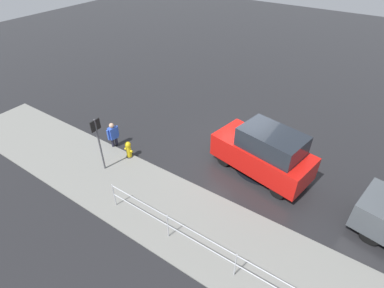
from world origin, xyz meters
TOP-DOWN VIEW (x-y plane):
  - ground_plane at (0.00, 0.00)m, footprint 60.00×60.00m
  - kerb_strip at (0.00, 4.20)m, footprint 24.00×3.20m
  - moving_hatchback at (-1.26, 0.47)m, footprint 4.15×2.41m
  - fire_hydrant at (3.85, 2.76)m, footprint 0.42×0.31m
  - pedestrian at (4.95, 2.54)m, footprint 0.31×0.56m
  - metal_railing at (-1.25, 5.06)m, footprint 7.15×0.04m
  - sign_post at (4.14, 3.90)m, footprint 0.07×0.44m
  - puddle_patch at (-1.20, 0.02)m, footprint 2.52×2.52m

SIDE VIEW (x-z plane):
  - ground_plane at x=0.00m, z-range 0.00..0.00m
  - puddle_patch at x=-1.20m, z-range 0.00..0.01m
  - kerb_strip at x=0.00m, z-range 0.00..0.04m
  - fire_hydrant at x=3.85m, z-range 0.00..0.80m
  - pedestrian at x=4.95m, z-range 0.07..1.29m
  - metal_railing at x=-1.25m, z-range 0.20..1.25m
  - moving_hatchback at x=-1.26m, z-range 0.00..2.06m
  - sign_post at x=4.14m, z-range 0.38..2.78m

